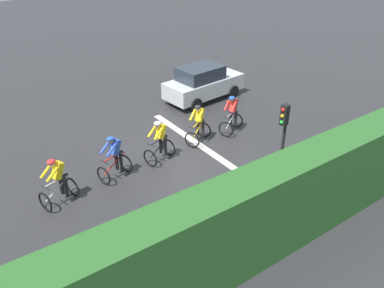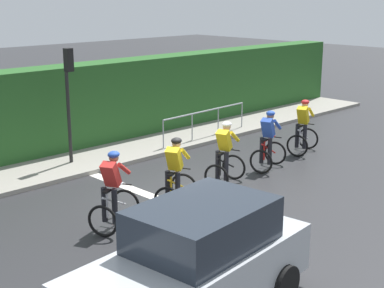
% 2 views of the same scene
% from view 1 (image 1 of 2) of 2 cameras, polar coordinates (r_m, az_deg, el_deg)
% --- Properties ---
extents(ground_plane, '(80.00, 80.00, 0.00)m').
position_cam_1_polar(ground_plane, '(15.70, -0.61, -0.97)').
color(ground_plane, '#28282B').
extents(sidewalk_kerb, '(2.80, 22.91, 0.12)m').
position_cam_1_polar(sidewalk_kerb, '(11.79, 3.92, -12.62)').
color(sidewalk_kerb, gray).
rests_on(sidewalk_kerb, ground).
extents(stone_wall_low, '(0.44, 22.91, 0.60)m').
position_cam_1_polar(stone_wall_low, '(11.13, 6.95, -14.17)').
color(stone_wall_low, gray).
rests_on(stone_wall_low, ground).
extents(hedge_wall, '(1.10, 22.91, 2.66)m').
position_cam_1_polar(hedge_wall, '(10.29, 8.42, -10.91)').
color(hedge_wall, '#265623').
rests_on(hedge_wall, ground).
extents(road_marking_stop_line, '(7.00, 0.30, 0.01)m').
position_cam_1_polar(road_marking_stop_line, '(16.03, 1.31, -0.27)').
color(road_marking_stop_line, silver).
rests_on(road_marking_stop_line, ground).
extents(cyclist_lead, '(0.96, 1.23, 1.66)m').
position_cam_1_polar(cyclist_lead, '(13.17, -18.74, -5.21)').
color(cyclist_lead, black).
rests_on(cyclist_lead, ground).
extents(cyclist_second, '(0.94, 1.22, 1.66)m').
position_cam_1_polar(cyclist_second, '(13.96, -11.08, -1.97)').
color(cyclist_second, black).
rests_on(cyclist_second, ground).
extents(cyclist_mid, '(0.96, 1.23, 1.66)m').
position_cam_1_polar(cyclist_mid, '(14.75, -4.66, 0.35)').
color(cyclist_mid, black).
rests_on(cyclist_mid, ground).
extents(cyclist_fourth, '(1.09, 1.27, 1.66)m').
position_cam_1_polar(cyclist_fourth, '(15.98, 0.95, 2.86)').
color(cyclist_fourth, black).
rests_on(cyclist_fourth, ground).
extents(cyclist_trailing, '(1.08, 1.27, 1.66)m').
position_cam_1_polar(cyclist_trailing, '(16.88, 5.75, 4.23)').
color(cyclist_trailing, black).
rests_on(cyclist_trailing, ground).
extents(car_silver, '(2.19, 4.25, 1.76)m').
position_cam_1_polar(car_silver, '(20.07, 1.59, 8.78)').
color(car_silver, '#B7BCC1').
rests_on(car_silver, ground).
extents(traffic_light_near_crossing, '(0.22, 0.31, 3.34)m').
position_cam_1_polar(traffic_light_near_crossing, '(12.24, 12.88, 0.78)').
color(traffic_light_near_crossing, black).
rests_on(traffic_light_near_crossing, ground).
extents(pedestrian_railing_kerbside, '(0.25, 3.99, 1.03)m').
position_cam_1_polar(pedestrian_railing_kerbside, '(10.96, -8.30, -11.56)').
color(pedestrian_railing_kerbside, '#999EA3').
rests_on(pedestrian_railing_kerbside, ground).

